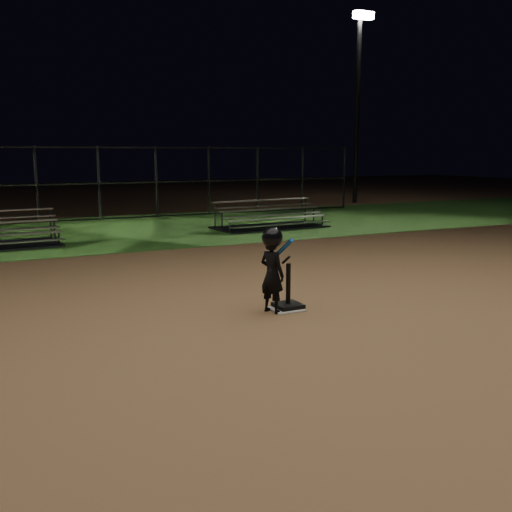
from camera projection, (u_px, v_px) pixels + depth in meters
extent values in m
plane|color=olive|center=(286.00, 310.00, 8.68)|extent=(80.00, 80.00, 0.00)
cube|color=#2B5D1E|center=(122.00, 230.00, 17.51)|extent=(60.00, 8.00, 0.01)
cube|color=beige|center=(286.00, 309.00, 8.68)|extent=(0.45, 0.45, 0.02)
cube|color=black|center=(288.00, 305.00, 8.73)|extent=(0.38, 0.38, 0.06)
cylinder|color=black|center=(288.00, 284.00, 8.67)|extent=(0.07, 0.07, 0.60)
imported|color=black|center=(272.00, 275.00, 8.47)|extent=(0.40, 0.48, 1.12)
sphere|color=black|center=(272.00, 238.00, 8.37)|extent=(0.30, 0.30, 0.30)
cylinder|color=blue|center=(280.00, 251.00, 8.29)|extent=(0.12, 0.59, 0.43)
cylinder|color=black|center=(286.00, 260.00, 8.50)|extent=(0.06, 0.19, 0.14)
cube|color=#B9B9BE|center=(278.00, 218.00, 17.62)|extent=(3.41, 0.42, 0.03)
cube|color=#B9B9BE|center=(282.00, 224.00, 17.44)|extent=(3.41, 0.42, 0.03)
cube|color=#B9B9BE|center=(270.00, 209.00, 17.98)|extent=(3.41, 0.42, 0.03)
cube|color=#B9B9BE|center=(274.00, 215.00, 17.80)|extent=(3.41, 0.42, 0.03)
cube|color=#B9B9BE|center=(262.00, 200.00, 18.33)|extent=(3.41, 0.42, 0.03)
cube|color=#B9B9BE|center=(266.00, 206.00, 18.16)|extent=(3.41, 0.42, 0.03)
cube|color=#38383D|center=(270.00, 227.00, 18.07)|extent=(3.51, 1.88, 0.05)
cube|color=#38383D|center=(101.00, 219.00, 20.15)|extent=(20.00, 0.05, 0.05)
cube|color=#38383D|center=(99.00, 183.00, 19.94)|extent=(20.00, 0.05, 0.05)
cube|color=#38383D|center=(97.00, 147.00, 19.73)|extent=(20.00, 0.05, 0.05)
cylinder|color=#38383D|center=(99.00, 183.00, 19.94)|extent=(0.08, 0.08, 2.50)
cylinder|color=#38383D|center=(234.00, 180.00, 22.12)|extent=(0.08, 0.08, 2.50)
cylinder|color=#38383D|center=(344.00, 178.00, 24.31)|extent=(0.08, 0.08, 2.50)
cylinder|color=#2D2D30|center=(357.00, 114.00, 26.47)|extent=(0.20, 0.20, 8.00)
cube|color=white|center=(363.00, 15.00, 25.53)|extent=(0.90, 0.35, 0.30)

